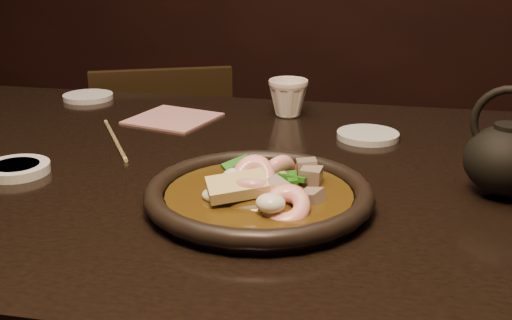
% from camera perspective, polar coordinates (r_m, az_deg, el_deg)
% --- Properties ---
extents(table, '(1.60, 0.90, 0.75)m').
position_cam_1_polar(table, '(1.10, -12.04, -3.68)').
color(table, black).
rests_on(table, floor).
extents(chair, '(0.48, 0.48, 0.78)m').
position_cam_1_polar(chair, '(1.82, -8.09, -2.46)').
color(chair, black).
rests_on(chair, floor).
extents(plate, '(0.31, 0.31, 0.03)m').
position_cam_1_polar(plate, '(0.86, 0.27, -3.19)').
color(plate, black).
rests_on(plate, table).
extents(stirfry, '(0.16, 0.18, 0.07)m').
position_cam_1_polar(stirfry, '(0.86, 0.43, -2.73)').
color(stirfry, '#38260A').
rests_on(stirfry, plate).
extents(soy_dish, '(0.10, 0.10, 0.01)m').
position_cam_1_polar(soy_dish, '(1.06, -20.53, -0.72)').
color(soy_dish, beige).
rests_on(soy_dish, table).
extents(saucer_left, '(0.11, 0.11, 0.01)m').
position_cam_1_polar(saucer_left, '(1.49, -14.71, 5.47)').
color(saucer_left, beige).
rests_on(saucer_left, table).
extents(saucer_right, '(0.11, 0.11, 0.01)m').
position_cam_1_polar(saucer_right, '(1.18, 9.91, 2.18)').
color(saucer_right, beige).
rests_on(saucer_right, table).
extents(tea_cup, '(0.10, 0.09, 0.08)m').
position_cam_1_polar(tea_cup, '(1.30, 2.88, 5.66)').
color(tea_cup, silver).
rests_on(tea_cup, table).
extents(chopsticks, '(0.13, 0.21, 0.01)m').
position_cam_1_polar(chopsticks, '(1.17, -12.43, 1.81)').
color(chopsticks, tan).
rests_on(chopsticks, table).
extents(napkin, '(0.19, 0.19, 0.00)m').
position_cam_1_polar(napkin, '(1.29, -7.38, 3.68)').
color(napkin, '#B1746D').
rests_on(napkin, table).
extents(teapot, '(0.14, 0.11, 0.15)m').
position_cam_1_polar(teapot, '(0.95, 21.38, 0.31)').
color(teapot, black).
rests_on(teapot, table).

